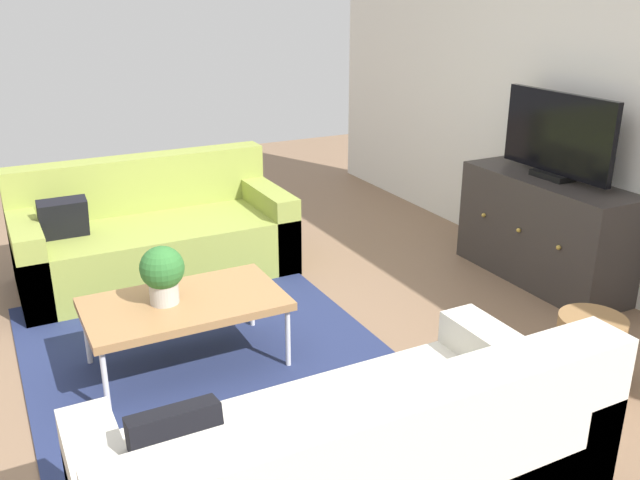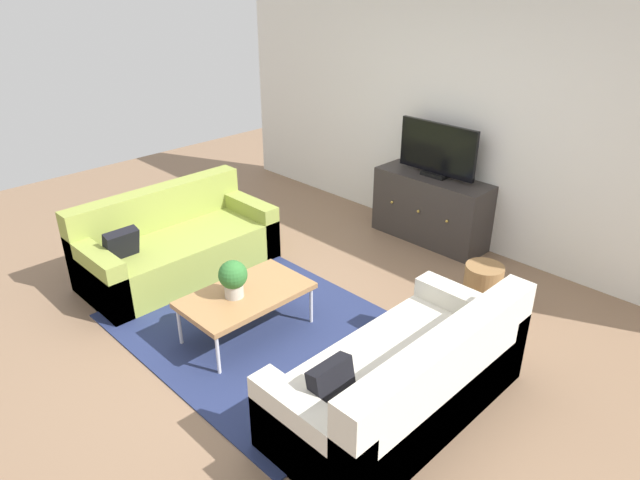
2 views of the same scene
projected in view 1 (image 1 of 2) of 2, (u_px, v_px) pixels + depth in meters
ground_plane at (240, 360)px, 3.77m from camera, size 10.00×10.00×0.00m
wall_back at (602, 84)px, 4.38m from camera, size 6.40×0.12×2.70m
area_rug at (215, 365)px, 3.70m from camera, size 2.50×1.90×0.01m
couch_left_side at (152, 237)px, 4.82m from camera, size 0.88×1.84×0.80m
coffee_table at (185, 305)px, 3.58m from camera, size 0.60×1.04×0.39m
potted_plant at (162, 272)px, 3.49m from camera, size 0.23×0.23×0.31m
tv_console at (544, 230)px, 4.67m from camera, size 1.28×0.47×0.74m
flat_screen_tv at (557, 137)px, 4.45m from camera, size 0.91×0.16×0.57m
wicker_basket at (588, 351)px, 3.49m from camera, size 0.34×0.34×0.38m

